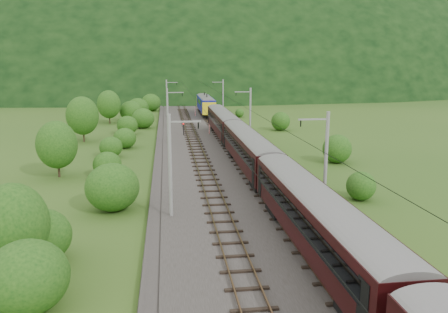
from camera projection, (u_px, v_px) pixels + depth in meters
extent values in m
plane|color=#2F561B|center=(249.00, 216.00, 35.04)|extent=(600.00, 600.00, 0.00)
cube|color=#38332D|center=(231.00, 181.00, 44.70)|extent=(14.00, 220.00, 0.30)
cube|color=brown|center=(201.00, 179.00, 44.22)|extent=(0.08, 220.00, 0.15)
cube|color=brown|center=(215.00, 178.00, 44.41)|extent=(0.08, 220.00, 0.15)
cube|color=black|center=(208.00, 180.00, 44.34)|extent=(2.40, 220.00, 0.12)
cube|color=brown|center=(247.00, 177.00, 44.84)|extent=(0.08, 220.00, 0.15)
cube|color=brown|center=(261.00, 177.00, 45.02)|extent=(0.08, 220.00, 0.15)
cube|color=black|center=(254.00, 178.00, 44.96)|extent=(2.40, 220.00, 0.12)
cylinder|color=gray|center=(170.00, 166.00, 33.33)|extent=(0.28, 0.28, 8.00)
cube|color=gray|center=(185.00, 122.00, 32.76)|extent=(2.40, 0.12, 0.12)
cylinder|color=black|center=(198.00, 125.00, 32.95)|extent=(0.10, 0.10, 0.50)
cylinder|color=gray|center=(168.00, 116.00, 64.33)|extent=(0.28, 0.28, 8.00)
cube|color=gray|center=(175.00, 92.00, 63.76)|extent=(2.40, 0.12, 0.12)
cylinder|color=black|center=(182.00, 94.00, 63.95)|extent=(0.10, 0.10, 0.50)
cylinder|color=gray|center=(167.00, 98.00, 95.33)|extent=(0.28, 0.28, 8.00)
cube|color=gray|center=(172.00, 82.00, 94.76)|extent=(2.40, 0.12, 0.12)
cylinder|color=black|center=(177.00, 84.00, 94.95)|extent=(0.10, 0.10, 0.50)
cylinder|color=gray|center=(166.00, 89.00, 126.33)|extent=(0.28, 0.28, 8.00)
cube|color=gray|center=(170.00, 77.00, 125.76)|extent=(2.40, 0.12, 0.12)
cylinder|color=black|center=(174.00, 78.00, 125.95)|extent=(0.10, 0.10, 0.50)
cylinder|color=gray|center=(166.00, 84.00, 157.33)|extent=(0.28, 0.28, 8.00)
cube|color=gray|center=(169.00, 74.00, 156.76)|extent=(2.40, 0.12, 0.12)
cylinder|color=black|center=(172.00, 75.00, 156.95)|extent=(0.10, 0.10, 0.50)
cylinder|color=gray|center=(326.00, 161.00, 34.92)|extent=(0.28, 0.28, 8.00)
cube|color=gray|center=(313.00, 119.00, 34.04)|extent=(2.40, 0.12, 0.12)
cylinder|color=black|center=(301.00, 123.00, 33.98)|extent=(0.10, 0.10, 0.50)
cylinder|color=gray|center=(250.00, 114.00, 65.92)|extent=(0.28, 0.28, 8.00)
cube|color=gray|center=(243.00, 92.00, 65.04)|extent=(2.40, 0.12, 0.12)
cylinder|color=black|center=(236.00, 94.00, 64.98)|extent=(0.10, 0.10, 0.50)
cylinder|color=gray|center=(223.00, 98.00, 96.92)|extent=(0.28, 0.28, 8.00)
cube|color=gray|center=(218.00, 82.00, 96.04)|extent=(2.40, 0.12, 0.12)
cylinder|color=black|center=(213.00, 84.00, 95.98)|extent=(0.10, 0.10, 0.50)
cylinder|color=gray|center=(209.00, 89.00, 127.92)|extent=(0.28, 0.28, 8.00)
cube|color=gray|center=(205.00, 77.00, 127.04)|extent=(2.40, 0.12, 0.12)
cylinder|color=black|center=(201.00, 78.00, 126.97)|extent=(0.10, 0.10, 0.50)
cylinder|color=gray|center=(200.00, 84.00, 158.91)|extent=(0.28, 0.28, 8.00)
cube|color=gray|center=(197.00, 74.00, 158.04)|extent=(2.40, 0.12, 0.12)
cylinder|color=black|center=(194.00, 75.00, 157.97)|extent=(0.10, 0.10, 0.50)
cylinder|color=black|center=(207.00, 114.00, 42.91)|extent=(0.03, 198.00, 0.03)
cylinder|color=black|center=(255.00, 113.00, 43.52)|extent=(0.03, 198.00, 0.03)
ellipsoid|color=black|center=(175.00, 80.00, 286.90)|extent=(504.00, 360.00, 244.00)
ellipsoid|color=black|center=(5.00, 79.00, 310.30)|extent=(336.00, 280.00, 132.00)
cube|color=black|center=(316.00, 218.00, 26.32)|extent=(2.78, 21.08, 2.88)
cylinder|color=gray|center=(317.00, 198.00, 26.05)|extent=(2.78, 20.98, 2.78)
cube|color=black|center=(293.00, 214.00, 26.07)|extent=(0.05, 18.55, 1.10)
cube|color=black|center=(338.00, 212.00, 26.43)|extent=(0.05, 18.55, 1.10)
cube|color=black|center=(283.00, 208.00, 33.87)|extent=(2.11, 3.07, 0.86)
cube|color=black|center=(249.00, 149.00, 47.39)|extent=(2.78, 21.08, 2.88)
cylinder|color=gray|center=(249.00, 137.00, 47.11)|extent=(2.78, 20.98, 2.78)
cube|color=black|center=(236.00, 146.00, 47.13)|extent=(0.05, 18.55, 1.10)
cube|color=black|center=(261.00, 145.00, 47.49)|extent=(0.05, 18.55, 1.10)
cube|color=black|center=(263.00, 183.00, 40.63)|extent=(2.11, 3.07, 0.86)
cube|color=black|center=(238.00, 152.00, 54.93)|extent=(2.11, 3.07, 0.86)
cube|color=black|center=(223.00, 122.00, 68.45)|extent=(2.78, 21.08, 2.88)
cylinder|color=gray|center=(223.00, 114.00, 68.17)|extent=(2.78, 20.98, 2.78)
cube|color=black|center=(214.00, 120.00, 68.19)|extent=(0.05, 18.55, 1.10)
cube|color=black|center=(232.00, 119.00, 68.56)|extent=(0.05, 18.55, 1.10)
cube|color=black|center=(230.00, 142.00, 61.70)|extent=(2.11, 3.07, 0.86)
cube|color=black|center=(218.00, 127.00, 75.99)|extent=(2.11, 3.07, 0.86)
cube|color=#13199C|center=(206.00, 104.00, 97.87)|extent=(2.78, 17.25, 2.88)
cylinder|color=gray|center=(206.00, 98.00, 97.59)|extent=(2.78, 17.16, 2.78)
cube|color=black|center=(199.00, 102.00, 97.61)|extent=(0.05, 15.18, 1.10)
cube|color=black|center=(212.00, 102.00, 97.97)|extent=(0.05, 15.18, 1.10)
cube|color=black|center=(208.00, 115.00, 92.42)|extent=(2.11, 3.07, 0.86)
cube|color=black|center=(203.00, 109.00, 104.11)|extent=(2.11, 3.07, 0.86)
cube|color=yellow|center=(203.00, 101.00, 106.07)|extent=(2.83, 0.50, 2.59)
cube|color=yellow|center=(209.00, 109.00, 89.75)|extent=(2.83, 0.50, 2.59)
cube|color=black|center=(204.00, 94.00, 100.36)|extent=(0.08, 1.60, 0.86)
cylinder|color=red|center=(195.00, 112.00, 97.15)|extent=(0.18, 0.18, 1.71)
cylinder|color=red|center=(209.00, 129.00, 73.08)|extent=(0.16, 0.16, 1.49)
cylinder|color=black|center=(184.00, 130.00, 71.40)|extent=(0.13, 0.13, 1.84)
sphere|color=red|center=(183.00, 124.00, 71.20)|extent=(0.22, 0.22, 0.22)
ellipsoid|color=#194913|center=(27.00, 277.00, 21.23)|extent=(4.08, 4.08, 3.67)
ellipsoid|color=#194913|center=(41.00, 236.00, 26.67)|extent=(3.71, 3.71, 3.34)
ellipsoid|color=#194913|center=(112.00, 187.00, 35.90)|extent=(4.43, 4.43, 3.99)
ellipsoid|color=#194913|center=(107.00, 164.00, 46.59)|extent=(3.04, 3.04, 2.74)
ellipsoid|color=#194913|center=(111.00, 147.00, 56.25)|extent=(2.97, 2.97, 2.67)
ellipsoid|color=#194913|center=(125.00, 138.00, 62.09)|extent=(3.23, 3.23, 2.91)
ellipsoid|color=#194913|center=(127.00, 125.00, 73.87)|extent=(3.51, 3.51, 3.16)
ellipsoid|color=#194913|center=(143.00, 118.00, 80.62)|extent=(4.15, 4.15, 3.73)
ellipsoid|color=#194913|center=(131.00, 111.00, 90.11)|extent=(4.70, 4.70, 4.23)
ellipsoid|color=#194913|center=(138.00, 108.00, 96.74)|extent=(4.71, 4.71, 4.24)
ellipsoid|color=#194913|center=(151.00, 102.00, 108.80)|extent=(4.77, 4.77, 4.29)
ellipsoid|color=#194913|center=(136.00, 103.00, 117.86)|extent=(2.42, 2.42, 2.18)
ellipsoid|color=#194913|center=(135.00, 99.00, 124.33)|extent=(3.81, 3.81, 3.43)
cylinder|color=black|center=(16.00, 253.00, 24.60)|extent=(0.24, 0.24, 3.04)
ellipsoid|color=#194913|center=(13.00, 224.00, 24.23)|extent=(3.91, 3.91, 4.70)
cylinder|color=black|center=(58.00, 162.00, 46.44)|extent=(0.24, 0.24, 3.30)
ellipsoid|color=#194913|center=(57.00, 145.00, 46.04)|extent=(4.24, 4.24, 5.09)
cylinder|color=black|center=(83.00, 130.00, 66.84)|extent=(0.24, 0.24, 3.79)
ellipsoid|color=#194913|center=(82.00, 116.00, 66.38)|extent=(4.88, 4.88, 5.85)
cylinder|color=black|center=(109.00, 115.00, 86.76)|extent=(0.24, 0.24, 3.60)
ellipsoid|color=#194913|center=(109.00, 104.00, 86.32)|extent=(4.62, 4.62, 5.55)
ellipsoid|color=#194913|center=(361.00, 187.00, 38.79)|extent=(2.60, 2.60, 2.34)
ellipsoid|color=#194913|center=(337.00, 150.00, 53.05)|extent=(3.50, 3.50, 3.15)
ellipsoid|color=#194913|center=(281.00, 122.00, 78.13)|extent=(3.35, 3.35, 3.01)
ellipsoid|color=#194913|center=(240.00, 113.00, 96.99)|extent=(1.93, 1.93, 1.74)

